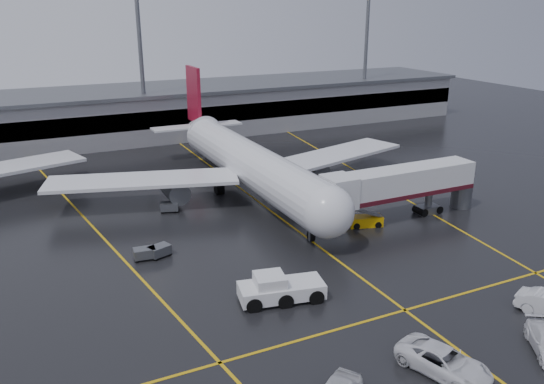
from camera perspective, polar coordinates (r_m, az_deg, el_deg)
name	(u,v)px	position (r m, az deg, el deg)	size (l,w,h in m)	color
ground	(280,218)	(62.05, 0.86, -2.70)	(220.00, 220.00, 0.00)	black
apron_line_centre	(280,218)	(62.05, 0.86, -2.69)	(0.25, 90.00, 0.02)	gold
apron_line_stop	(405,310)	(45.42, 13.62, -11.83)	(60.00, 0.25, 0.02)	gold
apron_line_left	(83,217)	(65.94, -18.98, -2.44)	(0.25, 70.00, 0.02)	gold
apron_line_right	(362,174)	(78.97, 9.35, 1.82)	(0.25, 70.00, 0.02)	gold
terminal	(165,110)	(104.49, -11.06, 8.31)	(122.00, 19.00, 8.60)	gray
light_mast_mid	(141,58)	(96.26, -13.44, 13.38)	(3.00, 1.20, 25.45)	#595B60
light_mast_right	(366,49)	(114.76, 9.73, 14.42)	(3.00, 1.20, 25.45)	#595B60
main_airliner	(246,161)	(69.08, -2.72, 3.22)	(48.80, 45.60, 14.10)	silver
jet_bridge	(401,186)	(62.11, 13.25, 0.66)	(19.90, 3.40, 6.05)	silver
pushback_tractor	(279,289)	(45.09, 0.73, -10.06)	(7.29, 4.15, 2.46)	silver
belt_loader	(365,221)	(60.53, 9.67, -2.98)	(3.90, 2.52, 2.29)	#CA9108
service_van_a	(444,362)	(38.86, 17.40, -16.45)	(2.88, 6.25, 1.74)	silver
baggage_cart_a	(160,250)	(53.64, -11.59, -5.96)	(2.32, 1.91, 1.12)	#595B60
baggage_cart_b	(145,253)	(53.40, -13.09, -6.19)	(2.12, 1.50, 1.12)	#595B60
baggage_cart_c	(170,207)	(64.80, -10.58, -1.49)	(2.31, 1.87, 1.12)	#595B60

